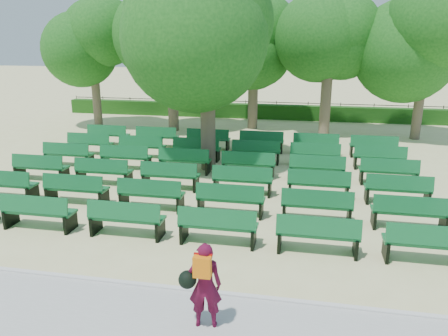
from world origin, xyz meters
TOP-DOWN VIEW (x-y plane):
  - ground at (0.00, 0.00)m, footprint 120.00×120.00m
  - paving at (0.00, -7.40)m, footprint 30.00×2.20m
  - curb at (0.00, -6.25)m, footprint 30.00×0.12m
  - hedge at (0.00, 14.00)m, footprint 26.00×0.70m
  - fence at (0.00, 14.40)m, footprint 26.00×0.10m
  - tree_line at (0.00, 10.00)m, footprint 21.80×6.80m
  - bench_array at (-0.23, 0.78)m, footprint 1.99×0.70m
  - tree_among at (-0.73, 2.42)m, footprint 5.48×5.48m
  - person at (1.43, -7.27)m, footprint 0.78×0.49m

SIDE VIEW (x-z plane):
  - ground at x=0.00m, z-range 0.00..0.00m
  - fence at x=0.00m, z-range -0.51..0.51m
  - tree_line at x=0.00m, z-range -3.52..3.52m
  - paving at x=0.00m, z-range 0.00..0.06m
  - curb at x=0.00m, z-range 0.00..0.10m
  - bench_array at x=-0.23m, z-range -0.52..0.72m
  - hedge at x=0.00m, z-range 0.00..0.90m
  - person at x=1.43m, z-range 0.09..1.69m
  - tree_among at x=-0.73m, z-range 1.16..8.45m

